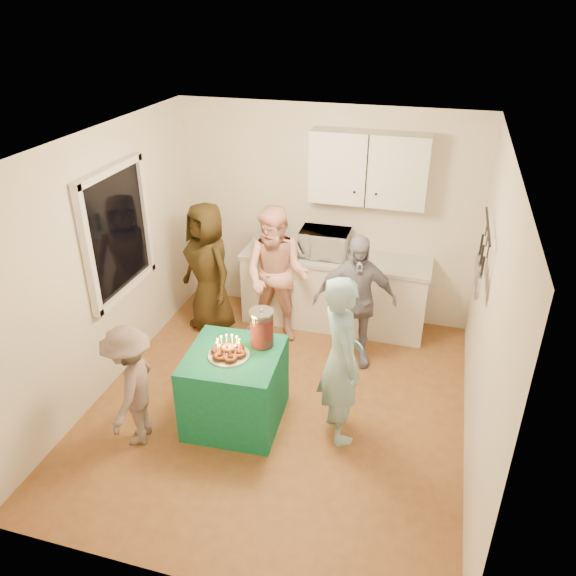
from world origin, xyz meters
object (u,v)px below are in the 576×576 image
(microwave, at_px, (324,243))
(man_birthday, at_px, (341,360))
(woman_back_right, at_px, (355,301))
(punch_jar, at_px, (262,329))
(counter, at_px, (334,292))
(child_near_left, at_px, (131,386))
(party_table, at_px, (235,387))
(woman_back_center, at_px, (276,276))
(woman_back_left, at_px, (208,268))

(microwave, height_order, man_birthday, man_birthday)
(microwave, height_order, woman_back_right, woman_back_right)
(punch_jar, bearing_deg, counter, 79.70)
(child_near_left, bearing_deg, punch_jar, 115.72)
(party_table, height_order, woman_back_center, woman_back_center)
(counter, xyz_separation_m, woman_back_left, (-1.42, -0.49, 0.37))
(microwave, bearing_deg, woman_back_right, -56.72)
(party_table, height_order, punch_jar, punch_jar)
(microwave, distance_m, woman_back_right, 0.95)
(woman_back_center, height_order, child_near_left, woman_back_center)
(punch_jar, relative_size, woman_back_left, 0.21)
(woman_back_center, relative_size, woman_back_right, 1.07)
(woman_back_center, xyz_separation_m, child_near_left, (-0.73, -2.01, -0.22))
(woman_back_left, distance_m, woman_back_right, 1.80)
(woman_back_left, relative_size, woman_back_center, 0.98)
(woman_back_left, height_order, woman_back_right, woman_back_left)
(counter, height_order, woman_back_center, woman_back_center)
(microwave, xyz_separation_m, man_birthday, (0.58, -1.91, -0.25))
(man_birthday, xyz_separation_m, child_near_left, (-1.76, -0.59, -0.22))
(party_table, height_order, woman_back_left, woman_back_left)
(man_birthday, bearing_deg, punch_jar, 52.32)
(counter, bearing_deg, punch_jar, -100.30)
(microwave, xyz_separation_m, punch_jar, (-0.19, -1.79, -0.14))
(party_table, relative_size, woman_back_right, 0.56)
(man_birthday, distance_m, child_near_left, 1.87)
(party_table, height_order, woman_back_right, woman_back_right)
(microwave, bearing_deg, party_table, -101.84)
(counter, relative_size, woman_back_right, 1.45)
(party_table, relative_size, man_birthday, 0.52)
(party_table, distance_m, child_near_left, 0.95)
(woman_back_left, xyz_separation_m, woman_back_right, (1.79, -0.25, -0.04))
(woman_back_left, xyz_separation_m, child_near_left, (0.11, -2.02, -0.20))
(man_birthday, xyz_separation_m, woman_back_center, (-1.03, 1.42, -0.00))
(counter, bearing_deg, child_near_left, -117.62)
(microwave, relative_size, man_birthday, 0.35)
(woman_back_left, height_order, woman_back_center, woman_back_center)
(counter, relative_size, man_birthday, 1.35)
(man_birthday, distance_m, woman_back_left, 2.35)
(woman_back_right, bearing_deg, woman_back_center, 149.92)
(man_birthday, height_order, woman_back_right, man_birthday)
(party_table, bearing_deg, child_near_left, -147.88)
(woman_back_right, bearing_deg, microwave, 108.90)
(woman_back_right, bearing_deg, counter, 100.95)
(woman_back_center, bearing_deg, woman_back_right, -10.52)
(woman_back_left, relative_size, child_near_left, 1.34)
(counter, relative_size, woman_back_center, 1.35)
(microwave, xyz_separation_m, woman_back_center, (-0.44, -0.49, -0.25))
(punch_jar, xyz_separation_m, woman_back_right, (0.69, 1.05, -0.17))
(punch_jar, distance_m, woman_back_center, 1.33)
(man_birthday, distance_m, woman_back_center, 1.76)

